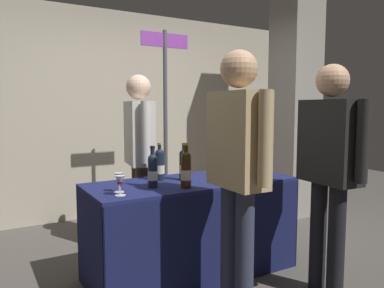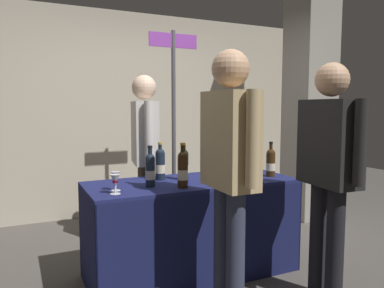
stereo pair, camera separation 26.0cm
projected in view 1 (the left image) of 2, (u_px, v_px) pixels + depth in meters
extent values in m
plane|color=#514C47|center=(192.00, 273.00, 3.13)|extent=(12.00, 12.00, 0.00)
cube|color=#B2A893|center=(110.00, 114.00, 4.78)|extent=(5.15, 0.12, 2.58)
cube|color=gray|center=(295.00, 95.00, 4.74)|extent=(0.48, 0.48, 3.06)
cube|color=#191E51|center=(192.00, 182.00, 3.06)|extent=(1.70, 0.69, 0.02)
cube|color=#141942|center=(215.00, 241.00, 2.80)|extent=(1.70, 0.01, 0.76)
cube|color=#141942|center=(173.00, 218.00, 3.38)|extent=(1.70, 0.01, 0.76)
cube|color=#141942|center=(90.00, 248.00, 2.67)|extent=(0.01, 0.69, 0.76)
cube|color=#141942|center=(270.00, 214.00, 3.52)|extent=(0.01, 0.69, 0.76)
cylinder|color=#192333|center=(160.00, 167.00, 3.06)|extent=(0.08, 0.08, 0.22)
sphere|color=#192333|center=(160.00, 154.00, 3.05)|extent=(0.08, 0.08, 0.08)
cylinder|color=#192333|center=(160.00, 149.00, 3.04)|extent=(0.03, 0.03, 0.07)
cylinder|color=#B7932D|center=(160.00, 144.00, 3.04)|extent=(0.03, 0.03, 0.02)
cylinder|color=beige|center=(160.00, 169.00, 3.06)|extent=(0.08, 0.08, 0.07)
cylinder|color=#192333|center=(153.00, 173.00, 2.79)|extent=(0.07, 0.07, 0.22)
sphere|color=#192333|center=(153.00, 159.00, 2.78)|extent=(0.07, 0.07, 0.07)
cylinder|color=#192333|center=(153.00, 154.00, 2.77)|extent=(0.03, 0.03, 0.08)
cylinder|color=black|center=(152.00, 147.00, 2.77)|extent=(0.04, 0.04, 0.02)
cylinder|color=beige|center=(153.00, 175.00, 2.79)|extent=(0.07, 0.07, 0.07)
cylinder|color=#38230F|center=(267.00, 164.00, 3.29)|extent=(0.08, 0.08, 0.20)
sphere|color=#38230F|center=(267.00, 153.00, 3.28)|extent=(0.08, 0.08, 0.08)
cylinder|color=#38230F|center=(267.00, 148.00, 3.27)|extent=(0.03, 0.03, 0.08)
cylinder|color=black|center=(267.00, 142.00, 3.27)|extent=(0.03, 0.03, 0.02)
cylinder|color=beige|center=(267.00, 166.00, 3.29)|extent=(0.08, 0.08, 0.06)
cylinder|color=black|center=(184.00, 167.00, 3.06)|extent=(0.07, 0.07, 0.22)
sphere|color=black|center=(184.00, 154.00, 3.05)|extent=(0.07, 0.07, 0.07)
cylinder|color=black|center=(184.00, 149.00, 3.05)|extent=(0.03, 0.03, 0.07)
cylinder|color=#B7932D|center=(184.00, 144.00, 3.04)|extent=(0.03, 0.03, 0.02)
cylinder|color=beige|center=(184.00, 169.00, 3.06)|extent=(0.08, 0.08, 0.07)
cylinder|color=#38230F|center=(186.00, 172.00, 2.77)|extent=(0.08, 0.08, 0.23)
sphere|color=#38230F|center=(186.00, 157.00, 2.76)|extent=(0.08, 0.08, 0.08)
cylinder|color=#38230F|center=(186.00, 151.00, 2.75)|extent=(0.03, 0.03, 0.08)
cylinder|color=#B7932D|center=(186.00, 144.00, 2.75)|extent=(0.04, 0.04, 0.02)
cylinder|color=beige|center=(186.00, 175.00, 2.77)|extent=(0.08, 0.08, 0.07)
cylinder|color=silver|center=(120.00, 195.00, 2.54)|extent=(0.07, 0.07, 0.00)
cylinder|color=silver|center=(120.00, 190.00, 2.54)|extent=(0.01, 0.01, 0.07)
cone|color=silver|center=(120.00, 180.00, 2.53)|extent=(0.07, 0.07, 0.06)
cylinder|color=#590C19|center=(120.00, 183.00, 2.53)|extent=(0.04, 0.04, 0.02)
cylinder|color=silver|center=(119.00, 192.00, 2.64)|extent=(0.07, 0.07, 0.00)
cylinder|color=silver|center=(119.00, 186.00, 2.64)|extent=(0.01, 0.01, 0.08)
cone|color=silver|center=(119.00, 177.00, 2.63)|extent=(0.07, 0.07, 0.06)
cylinder|color=#590C19|center=(119.00, 179.00, 2.63)|extent=(0.04, 0.04, 0.01)
cylinder|color=#4C4233|center=(138.00, 205.00, 3.69)|extent=(0.12, 0.12, 0.84)
cylinder|color=#4C4233|center=(142.00, 210.00, 3.52)|extent=(0.12, 0.12, 0.84)
cube|color=beige|center=(139.00, 133.00, 3.53)|extent=(0.29, 0.48, 0.59)
sphere|color=beige|center=(138.00, 87.00, 3.49)|extent=(0.23, 0.23, 0.23)
cylinder|color=beige|center=(133.00, 129.00, 3.78)|extent=(0.08, 0.08, 0.55)
cylinder|color=beige|center=(146.00, 132.00, 3.28)|extent=(0.08, 0.08, 0.55)
cylinder|color=#2D3347|center=(244.00, 256.00, 2.39)|extent=(0.12, 0.12, 0.87)
cylinder|color=#2D3347|center=(229.00, 247.00, 2.54)|extent=(0.12, 0.12, 0.87)
cube|color=tan|center=(238.00, 139.00, 2.39)|extent=(0.22, 0.43, 0.61)
sphere|color=tan|center=(239.00, 69.00, 2.35)|extent=(0.24, 0.24, 0.24)
cylinder|color=tan|center=(265.00, 139.00, 2.16)|extent=(0.08, 0.08, 0.56)
cylinder|color=tan|center=(216.00, 133.00, 2.62)|extent=(0.08, 0.08, 0.56)
cylinder|color=black|center=(336.00, 243.00, 2.66)|extent=(0.12, 0.12, 0.84)
cylinder|color=black|center=(318.00, 235.00, 2.82)|extent=(0.12, 0.12, 0.84)
cube|color=black|center=(330.00, 142.00, 2.66)|extent=(0.25, 0.47, 0.59)
sphere|color=tan|center=(333.00, 80.00, 2.62)|extent=(0.23, 0.23, 0.23)
cylinder|color=black|center=(362.00, 141.00, 2.42)|extent=(0.08, 0.08, 0.55)
cylinder|color=black|center=(304.00, 136.00, 2.91)|extent=(0.08, 0.08, 0.55)
cylinder|color=#47474C|center=(166.00, 134.00, 4.02)|extent=(0.04, 0.04, 2.18)
cube|color=#7A3393|center=(165.00, 40.00, 3.92)|extent=(0.54, 0.02, 0.15)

